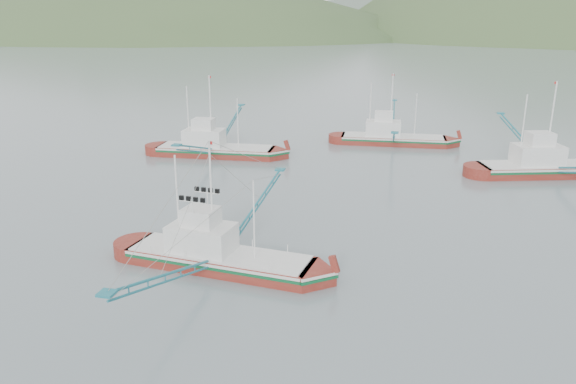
% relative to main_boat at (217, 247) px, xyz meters
% --- Properties ---
extents(ground, '(1200.00, 1200.00, 0.00)m').
position_rel_main_boat_xyz_m(ground, '(3.16, 2.41, -1.52)').
color(ground, slate).
rests_on(ground, ground).
extents(main_boat, '(13.74, 24.22, 9.84)m').
position_rel_main_boat_xyz_m(main_boat, '(0.00, 0.00, 0.00)').
color(main_boat, maroon).
rests_on(main_boat, ground).
extents(bg_boat_far, '(14.17, 25.36, 10.26)m').
position_rel_main_boat_xyz_m(bg_boat_far, '(9.73, 42.47, -0.11)').
color(bg_boat_far, maroon).
rests_on(bg_boat_far, ground).
extents(bg_boat_left, '(14.87, 26.56, 10.75)m').
position_rel_main_boat_xyz_m(bg_boat_left, '(-11.62, 30.68, -0.04)').
color(bg_boat_left, maroon).
rests_on(bg_boat_left, ground).
extents(bg_boat_right, '(15.71, 26.87, 11.14)m').
position_rel_main_boat_xyz_m(bg_boat_right, '(27.48, 30.75, 0.60)').
color(bg_boat_right, maroon).
rests_on(bg_boat_right, ground).
extents(headland_left, '(448.00, 308.00, 210.00)m').
position_rel_main_boat_xyz_m(headland_left, '(-176.84, 362.41, -1.52)').
color(headland_left, '#3C572C').
rests_on(headland_left, ground).
extents(ridge_distant, '(960.00, 400.00, 240.00)m').
position_rel_main_boat_xyz_m(ridge_distant, '(33.16, 562.41, -1.52)').
color(ridge_distant, slate).
rests_on(ridge_distant, ground).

